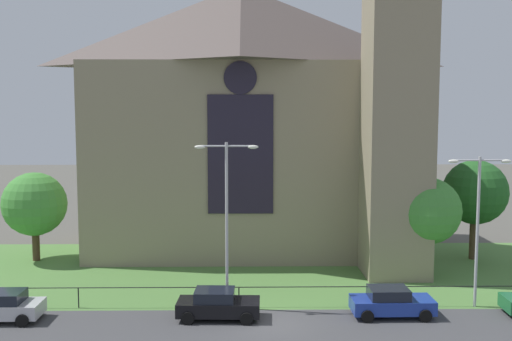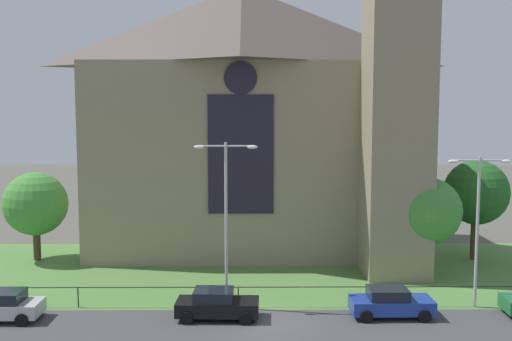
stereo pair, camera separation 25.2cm
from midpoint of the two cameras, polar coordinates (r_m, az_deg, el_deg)
name	(u,v)px [view 1 (the left image)]	position (r m, az deg, el deg)	size (l,w,h in m)	color
ground	(266,270)	(40.11, 0.75, -9.58)	(160.00, 160.00, 0.00)	#56544C
road_asphalt	(273,338)	(28.71, 1.41, -15.87)	(120.00, 8.00, 0.01)	#424244
grass_verge	(266,278)	(38.18, 0.83, -10.36)	(120.00, 20.00, 0.01)	#517F3D
church_building	(251,116)	(44.97, -0.60, 5.32)	(23.20, 16.20, 26.00)	gray
iron_railing	(239,289)	(32.62, -1.88, -11.38)	(34.74, 0.07, 1.13)	black
tree_right_near	(427,211)	(39.18, 16.02, -3.77)	(4.27, 4.27, 6.42)	#423021
tree_right_far	(475,193)	(44.94, 20.22, -2.01)	(4.60, 4.60, 7.15)	brown
tree_left_far	(35,204)	(44.71, -20.72, -3.06)	(4.50, 4.50, 6.32)	#4C3823
streetlamp_near	(227,205)	(31.50, -3.07, -3.31)	(3.37, 0.26, 8.96)	#B2B2B7
streetlamp_far	(478,212)	(33.82, 20.42, -3.76)	(3.37, 0.26, 8.19)	#B2B2B7
parked_car_silver	(0,306)	(33.33, -23.63, -11.92)	(4.22, 2.05, 1.51)	#B7B7BC
parked_car_black	(218,304)	(31.03, -3.95, -12.75)	(4.26, 2.14, 1.51)	black
parked_car_blue	(391,302)	(32.04, 12.68, -12.28)	(4.22, 2.07, 1.51)	#1E3899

